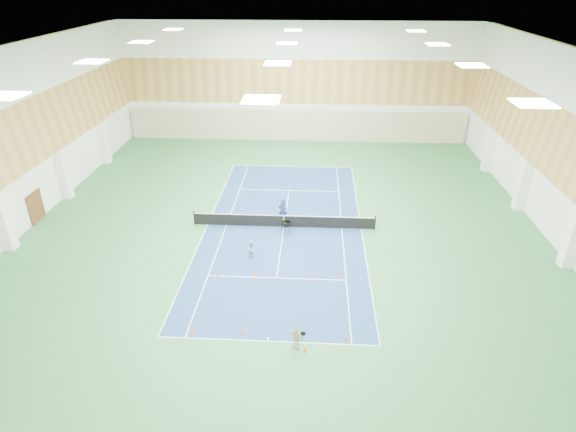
{
  "coord_description": "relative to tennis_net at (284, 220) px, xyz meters",
  "views": [
    {
      "loc": [
        2.08,
        -30.04,
        16.22
      ],
      "look_at": [
        0.43,
        -2.18,
        2.0
      ],
      "focal_mm": 30.0,
      "sensor_mm": 36.0,
      "label": 1
    }
  ],
  "objects": [
    {
      "name": "tennis_balls_scatter",
      "position": [
        0.0,
        0.0,
        -0.5
      ],
      "size": [
        10.57,
        22.77,
        0.07
      ],
      "primitive_type": null,
      "color": "#CADF26",
      "rests_on": "ground"
    },
    {
      "name": "room_shell",
      "position": [
        0.0,
        0.0,
        5.45
      ],
      "size": [
        36.0,
        40.0,
        12.0
      ],
      "primitive_type": null,
      "color": "white",
      "rests_on": "ground"
    },
    {
      "name": "child_apron",
      "position": [
        1.4,
        -12.23,
        0.06
      ],
      "size": [
        0.78,
        0.53,
        1.22
      ],
      "primitive_type": "imported",
      "rotation": [
        0.0,
        0.0,
        -0.36
      ],
      "color": "tan",
      "rests_on": "ground"
    },
    {
      "name": "ball_cart",
      "position": [
        0.26,
        -0.98,
        -0.07
      ],
      "size": [
        0.73,
        0.73,
        0.96
      ],
      "primitive_type": null,
      "rotation": [
        0.0,
        0.0,
        0.39
      ],
      "color": "black",
      "rests_on": "ground"
    },
    {
      "name": "cone_svc_c",
      "position": [
        1.63,
        -6.15,
        -0.44
      ],
      "size": [
        0.2,
        0.2,
        0.22
      ],
      "primitive_type": "cone",
      "color": "#DB550B",
      "rests_on": "ground"
    },
    {
      "name": "cone_base_a",
      "position": [
        -3.81,
        -11.5,
        -0.43
      ],
      "size": [
        0.22,
        0.22,
        0.25
      ],
      "primitive_type": "cone",
      "color": "#EC5B0C",
      "rests_on": "ground"
    },
    {
      "name": "wood_cladding",
      "position": [
        0.0,
        0.0,
        7.45
      ],
      "size": [
        36.0,
        40.0,
        8.0
      ],
      "primitive_type": null,
      "color": "tan",
      "rests_on": "room_shell"
    },
    {
      "name": "child_court",
      "position": [
        -1.74,
        -4.2,
        0.04
      ],
      "size": [
        0.73,
        0.71,
        1.18
      ],
      "primitive_type": "imported",
      "rotation": [
        0.0,
        0.0,
        0.69
      ],
      "color": "#95959D",
      "rests_on": "ground"
    },
    {
      "name": "cone_base_d",
      "position": [
        3.83,
        -11.62,
        -0.45
      ],
      "size": [
        0.19,
        0.19,
        0.21
      ],
      "primitive_type": "cone",
      "color": "#DF520B",
      "rests_on": "ground"
    },
    {
      "name": "coach",
      "position": [
        -0.14,
        0.94,
        0.34
      ],
      "size": [
        0.75,
        0.61,
        1.77
      ],
      "primitive_type": "imported",
      "rotation": [
        0.0,
        0.0,
        3.48
      ],
      "color": "navy",
      "rests_on": "ground"
    },
    {
      "name": "court_surface",
      "position": [
        0.0,
        0.0,
        -0.55
      ],
      "size": [
        10.97,
        23.77,
        0.01
      ],
      "primitive_type": "cube",
      "color": "navy",
      "rests_on": "ground"
    },
    {
      "name": "tennis_net",
      "position": [
        0.0,
        0.0,
        0.0
      ],
      "size": [
        12.8,
        0.1,
        1.1
      ],
      "primitive_type": null,
      "color": "black",
      "rests_on": "ground"
    },
    {
      "name": "ground",
      "position": [
        0.0,
        0.0,
        -0.55
      ],
      "size": [
        40.0,
        40.0,
        0.0
      ],
      "primitive_type": "plane",
      "color": "#2E6D3C",
      "rests_on": "ground"
    },
    {
      "name": "door_left_b",
      "position": [
        -17.92,
        0.0,
        0.55
      ],
      "size": [
        0.08,
        1.8,
        2.2
      ],
      "primitive_type": "cube",
      "color": "#593319",
      "rests_on": "ground"
    },
    {
      "name": "cone_base_c",
      "position": [
        1.85,
        -12.47,
        -0.44
      ],
      "size": [
        0.2,
        0.2,
        0.22
      ],
      "primitive_type": "cone",
      "color": "#FF540D",
      "rests_on": "ground"
    },
    {
      "name": "cone_svc_a",
      "position": [
        -3.53,
        -6.39,
        -0.45
      ],
      "size": [
        0.19,
        0.19,
        0.21
      ],
      "primitive_type": "cone",
      "color": "#FF560D",
      "rests_on": "ground"
    },
    {
      "name": "cone_base_b",
      "position": [
        -1.3,
        -11.37,
        -0.44
      ],
      "size": [
        0.2,
        0.2,
        0.22
      ],
      "primitive_type": "cone",
      "color": "#DB500B",
      "rests_on": "ground"
    },
    {
      "name": "cone_svc_b",
      "position": [
        -1.3,
        -6.18,
        -0.43
      ],
      "size": [
        0.23,
        0.23,
        0.25
      ],
      "primitive_type": "cone",
      "color": "orange",
      "rests_on": "ground"
    },
    {
      "name": "cone_svc_d",
      "position": [
        3.79,
        -5.82,
        -0.43
      ],
      "size": [
        0.22,
        0.22,
        0.24
      ],
      "primitive_type": "cone",
      "color": "#FF430D",
      "rests_on": "ground"
    },
    {
      "name": "back_curtain",
      "position": [
        0.0,
        19.75,
        1.05
      ],
      "size": [
        35.4,
        0.16,
        3.2
      ],
      "primitive_type": "cube",
      "color": "#C6B793",
      "rests_on": "ground"
    },
    {
      "name": "ceiling_light_grid",
      "position": [
        0.0,
        0.0,
        11.37
      ],
      "size": [
        21.4,
        25.4,
        0.06
      ],
      "primitive_type": null,
      "color": "white",
      "rests_on": "room_shell"
    }
  ]
}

